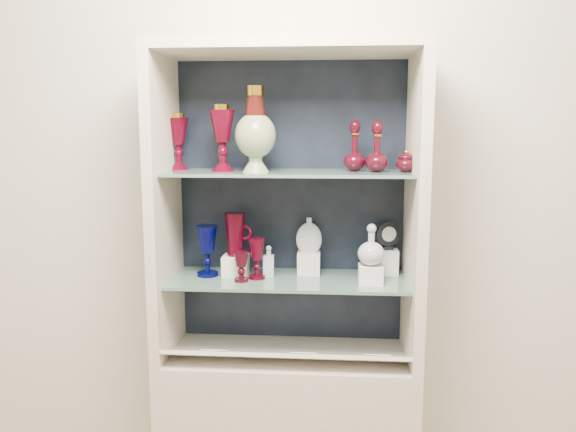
# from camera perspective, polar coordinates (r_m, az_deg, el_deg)

# --- Properties ---
(wall_back) EXTENTS (3.50, 0.02, 2.80)m
(wall_back) POSITION_cam_1_polar(r_m,az_deg,el_deg) (2.35, 0.40, 3.23)
(wall_back) COLOR silver
(wall_back) RESTS_ON ground
(cabinet_back_panel) EXTENTS (0.98, 0.02, 1.15)m
(cabinet_back_panel) POSITION_cam_1_polar(r_m,az_deg,el_deg) (2.33, 0.35, 1.32)
(cabinet_back_panel) COLOR black
(cabinet_back_panel) RESTS_ON cabinet_base
(cabinet_side_left) EXTENTS (0.04, 0.40, 1.15)m
(cabinet_side_left) POSITION_cam_1_polar(r_m,az_deg,el_deg) (2.23, -12.41, 0.78)
(cabinet_side_left) COLOR beige
(cabinet_side_left) RESTS_ON cabinet_base
(cabinet_side_right) EXTENTS (0.04, 0.40, 1.15)m
(cabinet_side_right) POSITION_cam_1_polar(r_m,az_deg,el_deg) (2.16, 12.81, 0.51)
(cabinet_side_right) COLOR beige
(cabinet_side_right) RESTS_ON cabinet_base
(cabinet_top_cap) EXTENTS (1.00, 0.40, 0.04)m
(cabinet_top_cap) POSITION_cam_1_polar(r_m,az_deg,el_deg) (2.14, 0.00, 16.65)
(cabinet_top_cap) COLOR beige
(cabinet_top_cap) RESTS_ON cabinet_side_left
(shelf_lower) EXTENTS (0.92, 0.34, 0.01)m
(shelf_lower) POSITION_cam_1_polar(r_m,az_deg,el_deg) (2.22, 0.04, -6.47)
(shelf_lower) COLOR slate
(shelf_lower) RESTS_ON cabinet_side_left
(shelf_upper) EXTENTS (0.92, 0.34, 0.01)m
(shelf_upper) POSITION_cam_1_polar(r_m,az_deg,el_deg) (2.14, 0.04, 4.42)
(shelf_upper) COLOR slate
(shelf_upper) RESTS_ON cabinet_side_left
(label_ledge) EXTENTS (0.92, 0.17, 0.09)m
(label_ledge) POSITION_cam_1_polar(r_m,az_deg,el_deg) (2.18, -0.22, -14.09)
(label_ledge) COLOR beige
(label_ledge) RESTS_ON cabinet_base
(label_card_0) EXTENTS (0.10, 0.06, 0.03)m
(label_card_0) POSITION_cam_1_polar(r_m,az_deg,el_deg) (2.21, -7.38, -13.41)
(label_card_0) COLOR white
(label_card_0) RESTS_ON label_ledge
(label_card_1) EXTENTS (0.10, 0.06, 0.03)m
(label_card_1) POSITION_cam_1_polar(r_m,az_deg,el_deg) (2.17, 1.62, -13.77)
(label_card_1) COLOR white
(label_card_1) RESTS_ON label_ledge
(label_card_2) EXTENTS (0.10, 0.06, 0.03)m
(label_card_2) POSITION_cam_1_polar(r_m,az_deg,el_deg) (2.18, 8.97, -13.81)
(label_card_2) COLOR white
(label_card_2) RESTS_ON label_ledge
(pedestal_lamp_left) EXTENTS (0.10, 0.10, 0.22)m
(pedestal_lamp_left) POSITION_cam_1_polar(r_m,az_deg,el_deg) (2.27, -11.08, 7.43)
(pedestal_lamp_left) COLOR #4B0414
(pedestal_lamp_left) RESTS_ON shelf_upper
(pedestal_lamp_right) EXTENTS (0.11, 0.11, 0.25)m
(pedestal_lamp_right) POSITION_cam_1_polar(r_m,az_deg,el_deg) (2.15, -6.69, 7.86)
(pedestal_lamp_right) COLOR #4B0414
(pedestal_lamp_right) RESTS_ON shelf_upper
(enamel_urn) EXTENTS (0.17, 0.17, 0.32)m
(enamel_urn) POSITION_cam_1_polar(r_m,az_deg,el_deg) (2.11, -3.33, 8.78)
(enamel_urn) COLOR #104623
(enamel_urn) RESTS_ON shelf_upper
(ruby_decanter_a) EXTENTS (0.09, 0.09, 0.22)m
(ruby_decanter_a) POSITION_cam_1_polar(r_m,az_deg,el_deg) (2.15, 6.79, 7.42)
(ruby_decanter_a) COLOR #3F0713
(ruby_decanter_a) RESTS_ON shelf_upper
(ruby_decanter_b) EXTENTS (0.11, 0.11, 0.20)m
(ruby_decanter_b) POSITION_cam_1_polar(r_m,az_deg,el_deg) (2.12, 9.04, 7.14)
(ruby_decanter_b) COLOR #3F0713
(ruby_decanter_b) RESTS_ON shelf_upper
(lidded_bowl) EXTENTS (0.10, 0.10, 0.09)m
(lidded_bowl) POSITION_cam_1_polar(r_m,az_deg,el_deg) (2.14, 11.91, 5.52)
(lidded_bowl) COLOR #3F0713
(lidded_bowl) RESTS_ON shelf_upper
(cobalt_goblet) EXTENTS (0.11, 0.11, 0.20)m
(cobalt_goblet) POSITION_cam_1_polar(r_m,az_deg,el_deg) (2.25, -8.21, -3.52)
(cobalt_goblet) COLOR #000341
(cobalt_goblet) RESTS_ON shelf_lower
(ruby_goblet_tall) EXTENTS (0.07, 0.07, 0.16)m
(ruby_goblet_tall) POSITION_cam_1_polar(r_m,az_deg,el_deg) (2.19, -3.19, -4.34)
(ruby_goblet_tall) COLOR #4B0414
(ruby_goblet_tall) RESTS_ON shelf_lower
(ruby_goblet_small) EXTENTS (0.08, 0.08, 0.12)m
(ruby_goblet_small) POSITION_cam_1_polar(r_m,az_deg,el_deg) (2.16, -4.77, -5.14)
(ruby_goblet_small) COLOR #3F0713
(ruby_goblet_small) RESTS_ON shelf_lower
(riser_ruby_pitcher) EXTENTS (0.10, 0.10, 0.08)m
(riser_ruby_pitcher) POSITION_cam_1_polar(r_m,az_deg,el_deg) (2.26, -5.33, -5.00)
(riser_ruby_pitcher) COLOR silver
(riser_ruby_pitcher) RESTS_ON shelf_lower
(ruby_pitcher) EXTENTS (0.14, 0.10, 0.17)m
(ruby_pitcher) POSITION_cam_1_polar(r_m,az_deg,el_deg) (2.24, -5.37, -1.87)
(ruby_pitcher) COLOR #4B0414
(ruby_pitcher) RESTS_ON riser_ruby_pitcher
(clear_square_bottle) EXTENTS (0.04, 0.04, 0.12)m
(clear_square_bottle) POSITION_cam_1_polar(r_m,az_deg,el_deg) (2.23, -1.97, -4.57)
(clear_square_bottle) COLOR #A6B3C3
(clear_square_bottle) RESTS_ON shelf_lower
(riser_flat_flask) EXTENTS (0.09, 0.09, 0.09)m
(riser_flat_flask) POSITION_cam_1_polar(r_m,az_deg,el_deg) (2.27, 2.13, -4.77)
(riser_flat_flask) COLOR silver
(riser_flat_flask) RESTS_ON shelf_lower
(flat_flask) EXTENTS (0.10, 0.04, 0.14)m
(flat_flask) POSITION_cam_1_polar(r_m,az_deg,el_deg) (2.25, 2.15, -1.86)
(flat_flask) COLOR silver
(flat_flask) RESTS_ON riser_flat_flask
(riser_clear_round_decanter) EXTENTS (0.09, 0.09, 0.07)m
(riser_clear_round_decanter) POSITION_cam_1_polar(r_m,az_deg,el_deg) (2.16, 8.38, -5.89)
(riser_clear_round_decanter) COLOR silver
(riser_clear_round_decanter) RESTS_ON shelf_lower
(clear_round_decanter) EXTENTS (0.12, 0.12, 0.15)m
(clear_round_decanter) POSITION_cam_1_polar(r_m,az_deg,el_deg) (2.13, 8.45, -3.00)
(clear_round_decanter) COLOR #A6B3C3
(clear_round_decanter) RESTS_ON riser_clear_round_decanter
(riser_cameo_medallion) EXTENTS (0.08, 0.08, 0.10)m
(riser_cameo_medallion) POSITION_cam_1_polar(r_m,az_deg,el_deg) (2.30, 10.09, -4.60)
(riser_cameo_medallion) COLOR silver
(riser_cameo_medallion) RESTS_ON shelf_lower
(cameo_medallion) EXTENTS (0.11, 0.06, 0.12)m
(cameo_medallion) POSITION_cam_1_polar(r_m,az_deg,el_deg) (2.28, 10.16, -1.93)
(cameo_medallion) COLOR black
(cameo_medallion) RESTS_ON riser_cameo_medallion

